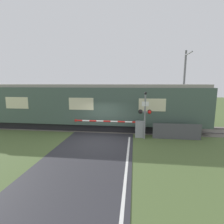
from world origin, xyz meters
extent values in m
plane|color=#4C6033|center=(0.00, 0.00, 0.00)|extent=(80.00, 80.00, 0.00)
cube|color=#666056|center=(0.00, 3.39, 0.01)|extent=(36.00, 3.20, 0.03)
cube|color=#595451|center=(0.00, 2.67, 0.08)|extent=(36.00, 0.08, 0.10)
cube|color=#595451|center=(0.00, 4.11, 0.08)|extent=(36.00, 0.08, 0.10)
cube|color=black|center=(-1.71, 3.39, 0.30)|extent=(17.98, 2.69, 0.60)
cube|color=#42564C|center=(-1.71, 3.39, 2.06)|extent=(19.54, 3.17, 2.93)
cube|color=gray|center=(-1.71, 3.39, 3.65)|extent=(19.15, 2.92, 0.24)
cube|color=beige|center=(3.66, 1.80, 2.28)|extent=(1.95, 0.02, 0.94)
cube|color=beige|center=(-1.71, 1.80, 2.28)|extent=(1.95, 0.02, 0.94)
cube|color=beige|center=(-7.09, 1.80, 2.28)|extent=(1.95, 0.02, 0.94)
cube|color=gray|center=(2.77, 1.18, 0.58)|extent=(0.60, 0.44, 1.16)
cylinder|color=gray|center=(2.77, 1.18, 1.10)|extent=(0.16, 0.16, 0.18)
cylinder|color=red|center=(2.51, 1.18, 1.10)|extent=(0.53, 0.11, 0.11)
cylinder|color=white|center=(1.98, 1.18, 1.10)|extent=(0.53, 0.11, 0.11)
cylinder|color=red|center=(1.45, 1.18, 1.10)|extent=(0.53, 0.11, 0.11)
cylinder|color=white|center=(0.93, 1.18, 1.10)|extent=(0.53, 0.11, 0.11)
cylinder|color=red|center=(0.40, 1.18, 1.10)|extent=(0.53, 0.11, 0.11)
cylinder|color=white|center=(-0.13, 1.18, 1.10)|extent=(0.53, 0.11, 0.11)
cylinder|color=red|center=(-0.65, 1.18, 1.10)|extent=(0.53, 0.11, 0.11)
cylinder|color=white|center=(-1.18, 1.18, 1.10)|extent=(0.53, 0.11, 0.11)
cylinder|color=red|center=(-1.70, 1.18, 1.10)|extent=(0.53, 0.11, 0.11)
cylinder|color=red|center=(-1.97, 1.18, 1.10)|extent=(0.20, 0.02, 0.20)
cylinder|color=gray|center=(3.10, 0.86, 1.54)|extent=(0.11, 0.11, 3.08)
cube|color=gray|center=(3.10, 0.86, 1.91)|extent=(0.73, 0.07, 0.07)
sphere|color=black|center=(2.80, 0.81, 1.91)|extent=(0.24, 0.24, 0.24)
sphere|color=red|center=(3.41, 0.81, 1.91)|extent=(0.24, 0.24, 0.24)
cylinder|color=black|center=(2.80, 0.92, 1.91)|extent=(0.30, 0.06, 0.30)
cylinder|color=black|center=(3.41, 0.92, 1.91)|extent=(0.30, 0.06, 0.30)
cube|color=white|center=(3.10, 0.82, 2.47)|extent=(0.46, 0.02, 0.32)
sphere|color=black|center=(3.10, 0.86, 3.18)|extent=(0.18, 0.18, 0.18)
cylinder|color=slate|center=(6.83, 5.74, 3.37)|extent=(0.20, 0.20, 6.75)
cube|color=slate|center=(6.83, 4.84, 6.35)|extent=(0.10, 1.80, 0.08)
cube|color=#4C4C51|center=(5.32, 1.01, 0.55)|extent=(3.25, 0.06, 1.10)
camera|label=1|loc=(2.36, -11.17, 3.86)|focal=28.00mm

